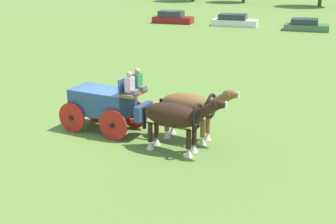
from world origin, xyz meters
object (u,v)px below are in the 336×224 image
Objects in this scene: show_wagon at (106,103)px; draft_horse_off at (176,117)px; parked_vehicle_b at (234,21)px; parked_vehicle_c at (306,25)px; draft_horse_near at (191,107)px; parked_vehicle_a at (172,18)px.

draft_horse_off is (3.38, -0.71, 0.14)m from show_wagon.
parked_vehicle_b is 7.01m from parked_vehicle_c.
parked_vehicle_c is (2.10, 30.86, -0.70)m from show_wagon.
draft_horse_off reaches higher than parked_vehicle_b.
draft_horse_near is 32.98m from parked_vehicle_a.
draft_horse_near is 0.74× the size of parked_vehicle_a.
show_wagon is 31.24m from parked_vehicle_b.
parked_vehicle_a is 13.49m from parked_vehicle_c.
parked_vehicle_b is (6.46, 0.77, -0.03)m from parked_vehicle_a.
parked_vehicle_a is (-14.76, 30.78, -0.77)m from draft_horse_off.
draft_horse_near reaches higher than parked_vehicle_a.
show_wagon is 3.46m from draft_horse_off.
parked_vehicle_b is (-8.31, 30.25, -0.80)m from draft_horse_near.
parked_vehicle_c is at bearing 86.11° from show_wagon.
draft_horse_near reaches higher than draft_horse_off.
show_wagon is 1.69× the size of draft_horse_near.
draft_horse_near is (3.40, 0.59, 0.14)m from show_wagon.
parked_vehicle_a reaches higher than parked_vehicle_b.
show_wagon is 1.27× the size of parked_vehicle_c.
show_wagon reaches higher than parked_vehicle_c.
draft_horse_off is 32.63m from parked_vehicle_b.
parked_vehicle_a is at bearing 110.72° from show_wagon.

